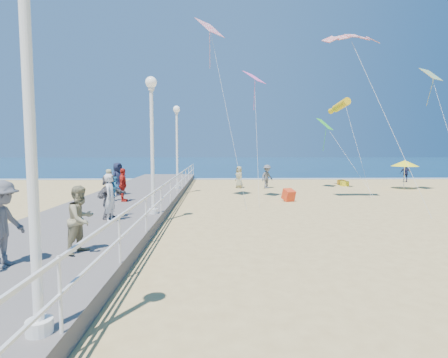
{
  "coord_description": "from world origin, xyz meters",
  "views": [
    {
      "loc": [
        -2.92,
        -13.69,
        2.94
      ],
      "look_at": [
        -2.5,
        2.0,
        1.6
      ],
      "focal_mm": 28.0,
      "sensor_mm": 36.0,
      "label": 1
    }
  ],
  "objects_px": {
    "lamp_post_mid": "(152,131)",
    "beach_walker_a": "(267,177)",
    "spectator_2": "(2,224)",
    "beach_walker_b": "(406,173)",
    "spectator_4": "(118,179)",
    "beach_walker_c": "(239,177)",
    "spectator_5": "(109,196)",
    "spectator_6": "(110,185)",
    "beach_umbrella": "(405,163)",
    "lamp_post_near": "(28,94)",
    "box_kite": "(289,196)",
    "toddler_held": "(116,187)",
    "spectator_3": "(123,185)",
    "beach_chair_right": "(344,184)",
    "woman_holding_toddler": "(111,198)",
    "beach_chair_left": "(341,182)",
    "spectator_1": "(81,219)",
    "lamp_post_far": "(177,138)"
  },
  "relations": [
    {
      "from": "box_kite",
      "to": "beach_umbrella",
      "type": "xyz_separation_m",
      "value": [
        9.82,
        5.86,
        1.61
      ]
    },
    {
      "from": "spectator_6",
      "to": "beach_umbrella",
      "type": "xyz_separation_m",
      "value": [
        19.11,
        8.19,
        0.72
      ]
    },
    {
      "from": "spectator_6",
      "to": "beach_walker_c",
      "type": "height_order",
      "value": "spectator_6"
    },
    {
      "from": "spectator_5",
      "to": "box_kite",
      "type": "distance_m",
      "value": 10.48
    },
    {
      "from": "spectator_6",
      "to": "woman_holding_toddler",
      "type": "bearing_deg",
      "value": -163.89
    },
    {
      "from": "toddler_held",
      "to": "beach_walker_b",
      "type": "bearing_deg",
      "value": -42.63
    },
    {
      "from": "lamp_post_near",
      "to": "toddler_held",
      "type": "xyz_separation_m",
      "value": [
        -1.09,
        7.73,
        -2.05
      ]
    },
    {
      "from": "toddler_held",
      "to": "spectator_5",
      "type": "xyz_separation_m",
      "value": [
        -0.34,
        0.35,
        -0.38
      ]
    },
    {
      "from": "lamp_post_mid",
      "to": "beach_walker_b",
      "type": "relative_size",
      "value": 3.36
    },
    {
      "from": "beach_walker_b",
      "to": "beach_walker_c",
      "type": "relative_size",
      "value": 0.95
    },
    {
      "from": "spectator_4",
      "to": "spectator_5",
      "type": "bearing_deg",
      "value": -140.22
    },
    {
      "from": "spectator_5",
      "to": "beach_walker_c",
      "type": "xyz_separation_m",
      "value": [
        5.72,
        13.58,
        -0.4
      ]
    },
    {
      "from": "beach_umbrella",
      "to": "beach_chair_right",
      "type": "height_order",
      "value": "beach_umbrella"
    },
    {
      "from": "woman_holding_toddler",
      "to": "spectator_1",
      "type": "distance_m",
      "value": 3.76
    },
    {
      "from": "spectator_4",
      "to": "spectator_6",
      "type": "xyz_separation_m",
      "value": [
        0.27,
        -2.36,
        -0.12
      ]
    },
    {
      "from": "beach_walker_c",
      "to": "lamp_post_mid",
      "type": "bearing_deg",
      "value": -45.4
    },
    {
      "from": "spectator_5",
      "to": "spectator_1",
      "type": "bearing_deg",
      "value": -151.91
    },
    {
      "from": "lamp_post_near",
      "to": "spectator_3",
      "type": "xyz_separation_m",
      "value": [
        -2.03,
        12.3,
        -2.45
      ]
    },
    {
      "from": "spectator_2",
      "to": "beach_walker_b",
      "type": "relative_size",
      "value": 1.19
    },
    {
      "from": "box_kite",
      "to": "beach_chair_right",
      "type": "relative_size",
      "value": 1.09
    },
    {
      "from": "lamp_post_mid",
      "to": "beach_walker_a",
      "type": "height_order",
      "value": "lamp_post_mid"
    },
    {
      "from": "beach_walker_b",
      "to": "box_kite",
      "type": "height_order",
      "value": "beach_walker_b"
    },
    {
      "from": "toddler_held",
      "to": "spectator_6",
      "type": "distance_m",
      "value": 4.97
    },
    {
      "from": "lamp_post_near",
      "to": "woman_holding_toddler",
      "type": "bearing_deg",
      "value": 99.28
    },
    {
      "from": "lamp_post_near",
      "to": "beach_chair_right",
      "type": "bearing_deg",
      "value": 60.66
    },
    {
      "from": "beach_walker_c",
      "to": "spectator_3",
      "type": "bearing_deg",
      "value": -60.71
    },
    {
      "from": "spectator_2",
      "to": "beach_chair_right",
      "type": "xyz_separation_m",
      "value": [
        14.96,
        19.95,
        -1.14
      ]
    },
    {
      "from": "spectator_4",
      "to": "beach_chair_right",
      "type": "height_order",
      "value": "spectator_4"
    },
    {
      "from": "beach_walker_b",
      "to": "beach_umbrella",
      "type": "height_order",
      "value": "beach_umbrella"
    },
    {
      "from": "spectator_4",
      "to": "beach_walker_c",
      "type": "xyz_separation_m",
      "value": [
        7.24,
        6.89,
        -0.47
      ]
    },
    {
      "from": "lamp_post_near",
      "to": "beach_chair_right",
      "type": "distance_m",
      "value": 26.37
    },
    {
      "from": "lamp_post_near",
      "to": "beach_walker_b",
      "type": "height_order",
      "value": "lamp_post_near"
    },
    {
      "from": "beach_umbrella",
      "to": "beach_chair_left",
      "type": "relative_size",
      "value": 3.89
    },
    {
      "from": "lamp_post_near",
      "to": "spectator_6",
      "type": "bearing_deg",
      "value": 102.19
    },
    {
      "from": "toddler_held",
      "to": "spectator_4",
      "type": "distance_m",
      "value": 7.29
    },
    {
      "from": "toddler_held",
      "to": "beach_chair_left",
      "type": "bearing_deg",
      "value": -35.19
    },
    {
      "from": "spectator_5",
      "to": "beach_chair_right",
      "type": "relative_size",
      "value": 3.03
    },
    {
      "from": "lamp_post_near",
      "to": "beach_walker_c",
      "type": "bearing_deg",
      "value": 78.8
    },
    {
      "from": "lamp_post_far",
      "to": "spectator_2",
      "type": "distance_m",
      "value": 15.49
    },
    {
      "from": "toddler_held",
      "to": "beach_chair_right",
      "type": "height_order",
      "value": "toddler_held"
    },
    {
      "from": "box_kite",
      "to": "beach_umbrella",
      "type": "distance_m",
      "value": 11.55
    },
    {
      "from": "woman_holding_toddler",
      "to": "beach_chair_right",
      "type": "bearing_deg",
      "value": -36.94
    },
    {
      "from": "spectator_2",
      "to": "box_kite",
      "type": "distance_m",
      "value": 14.82
    },
    {
      "from": "woman_holding_toddler",
      "to": "beach_walker_b",
      "type": "bearing_deg",
      "value": -42.6
    },
    {
      "from": "spectator_4",
      "to": "beach_chair_right",
      "type": "xyz_separation_m",
      "value": [
        15.76,
        8.01,
        -1.1
      ]
    },
    {
      "from": "spectator_6",
      "to": "beach_chair_left",
      "type": "height_order",
      "value": "spectator_6"
    },
    {
      "from": "spectator_3",
      "to": "beach_umbrella",
      "type": "relative_size",
      "value": 0.76
    },
    {
      "from": "spectator_3",
      "to": "lamp_post_mid",
      "type": "bearing_deg",
      "value": -154.64
    },
    {
      "from": "woman_holding_toddler",
      "to": "spectator_3",
      "type": "xyz_separation_m",
      "value": [
        -0.79,
        4.72,
        -0.03
      ]
    },
    {
      "from": "lamp_post_near",
      "to": "beach_walker_a",
      "type": "bearing_deg",
      "value": 73.41
    }
  ]
}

